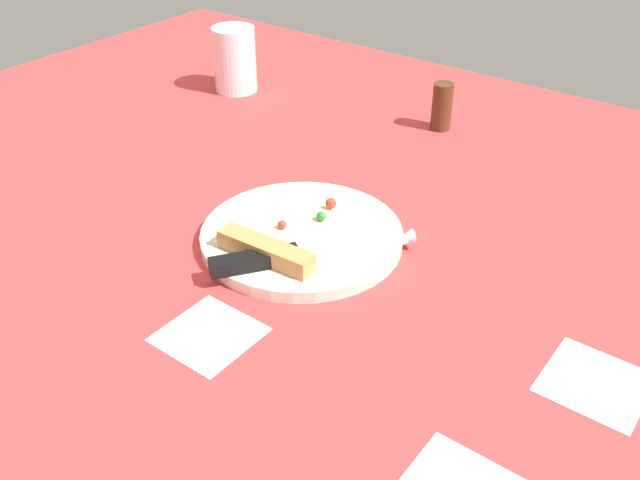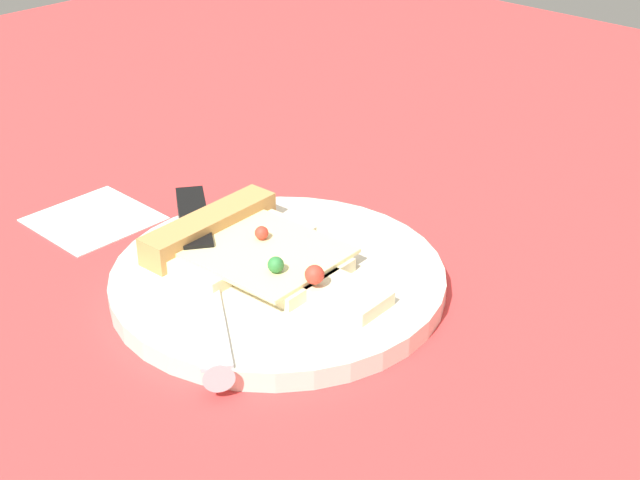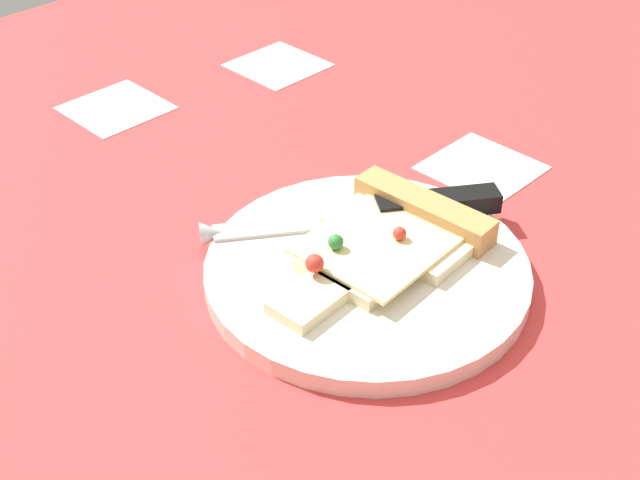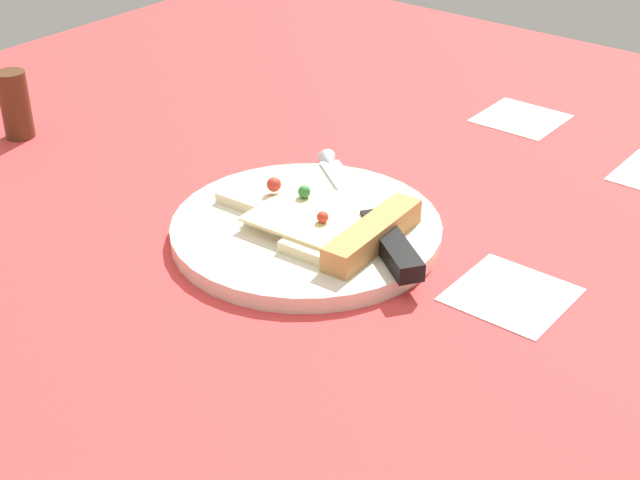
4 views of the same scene
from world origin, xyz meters
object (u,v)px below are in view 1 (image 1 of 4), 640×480
object	(u,v)px
plate	(302,236)
pizza_slice	(289,235)
drinking_glass	(235,59)
pepper_shaker	(442,106)
knife	(295,255)

from	to	relation	value
plate	pizza_slice	world-z (taller)	pizza_slice
pizza_slice	drinking_glass	size ratio (longest dim) A/B	1.60
drinking_glass	pepper_shaker	size ratio (longest dim) A/B	1.49
drinking_glass	pepper_shaker	xyz separation A→B (cm)	(37.09, 7.25, -1.83)
pepper_shaker	pizza_slice	bearing A→B (deg)	-86.20
pepper_shaker	knife	bearing A→B (deg)	-82.68
plate	drinking_glass	xyz separation A→B (cm)	(-39.66, 31.38, 4.82)
knife	pepper_shaker	xyz separation A→B (cm)	(-5.62, 43.76, 1.64)
plate	drinking_glass	size ratio (longest dim) A/B	2.18
knife	drinking_glass	distance (cm)	56.29
knife	pepper_shaker	bearing A→B (deg)	132.56
pizza_slice	drinking_glass	xyz separation A→B (cm)	(-39.82, 33.93, 3.27)
plate	pepper_shaker	world-z (taller)	pepper_shaker
pizza_slice	plate	bearing A→B (deg)	90.46
drinking_glass	pepper_shaker	distance (cm)	37.83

